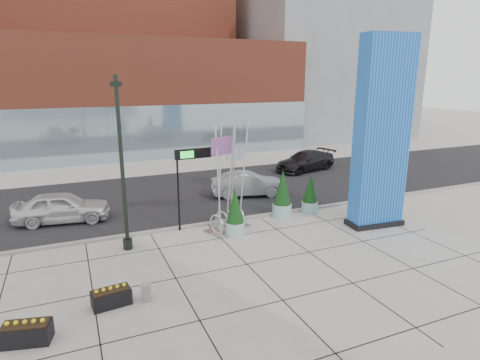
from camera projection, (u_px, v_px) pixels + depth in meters
name	position (u px, v px, depth m)	size (l,w,h in m)	color
ground	(216.00, 259.00, 17.02)	(160.00, 160.00, 0.00)	#9E9991
street_asphalt	(163.00, 196.00, 25.91)	(80.00, 12.00, 0.02)	black
curb_edge	(189.00, 226.00, 20.56)	(80.00, 0.30, 0.12)	gray
tower_podium	(132.00, 98.00, 40.04)	(34.00, 10.00, 11.00)	#9D422D
tower_glass_front	(142.00, 134.00, 36.52)	(34.00, 0.60, 5.00)	#8CA5B2
building_grey_parking	(316.00, 65.00, 53.22)	(20.00, 18.00, 18.00)	slate
blue_pylon	(381.00, 137.00, 19.83)	(2.95, 1.51, 9.50)	#0B44AF
lamp_post	(123.00, 182.00, 17.23)	(0.49, 0.42, 7.60)	black
public_art_sculpture	(228.00, 203.00, 20.00)	(2.63, 1.94, 5.38)	silver
concrete_bollard	(146.00, 292.00, 13.74)	(0.33, 0.33, 0.65)	gray
overhead_street_sign	(191.00, 161.00, 19.58)	(1.93, 0.27, 4.10)	black
round_planter_east	(310.00, 194.00, 22.64)	(0.91, 0.91, 2.29)	#8EBFB9
round_planter_mid	(282.00, 195.00, 21.90)	(1.05, 1.05, 2.62)	#8EBFB9
round_planter_west	(235.00, 213.00, 19.38)	(0.94, 0.94, 2.35)	#8EBFB9
box_planter_north	(111.00, 297.00, 13.48)	(1.33, 0.78, 0.70)	black
box_planter_south	(26.00, 332.00, 11.57)	(1.45, 0.96, 0.73)	black
car_white_west	(62.00, 207.00, 21.15)	(1.92, 4.77, 1.63)	silver
car_silver_mid	(248.00, 184.00, 25.86)	(1.64, 4.71, 1.55)	#999BA0
car_dark_east	(305.00, 161.00, 32.94)	(2.23, 5.48, 1.59)	black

